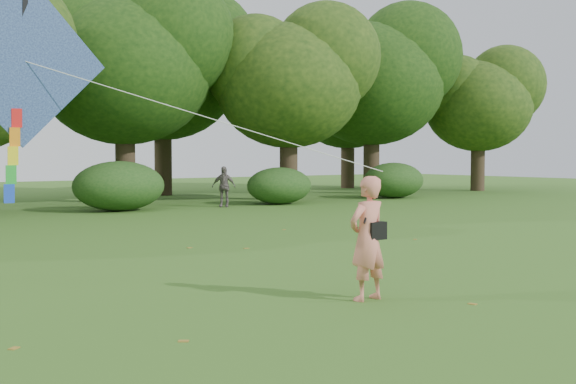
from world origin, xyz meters
TOP-DOWN VIEW (x-y plane):
  - ground at (0.00, 0.00)m, footprint 100.00×100.00m
  - man_kite_flyer at (-0.60, 0.06)m, footprint 0.70×0.49m
  - bystander_right at (7.23, 17.36)m, footprint 0.99×0.94m
  - crossbody_bag at (-0.49, 0.03)m, footprint 0.43×0.20m
  - flying_kite at (-4.74, 2.51)m, footprint 5.59×2.69m
  - tree_line at (1.67, 22.88)m, footprint 54.70×15.30m
  - shrub_band at (-0.72, 17.60)m, footprint 39.15×3.22m
  - fallen_leaves at (0.96, 2.30)m, footprint 11.06×11.84m

SIDE VIEW (x-z plane):
  - ground at x=0.00m, z-range 0.00..0.00m
  - fallen_leaves at x=0.96m, z-range 0.00..0.01m
  - bystander_right at x=7.23m, z-range 0.00..1.64m
  - shrub_band at x=-0.72m, z-range -0.08..1.79m
  - man_kite_flyer at x=-0.60m, z-range 0.00..1.81m
  - crossbody_bag at x=-0.49m, z-range 0.67..1.38m
  - flying_kite at x=-4.74m, z-range 1.79..4.94m
  - tree_line at x=1.67m, z-range 0.86..10.35m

